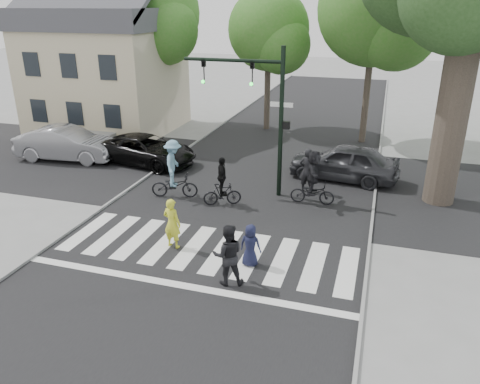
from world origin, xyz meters
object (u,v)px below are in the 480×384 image
at_px(cyclist_mid, 222,186).
at_px(car_grey, 344,162).
at_px(traffic_signal, 261,101).
at_px(car_silver, 67,144).
at_px(car_suv, 146,150).
at_px(pedestrian_woman, 172,223).
at_px(cyclist_left, 174,173).
at_px(cyclist_right, 313,180).
at_px(pedestrian_adult, 228,255).
at_px(pedestrian_child, 250,245).

relative_size(cyclist_mid, car_grey, 0.41).
relative_size(traffic_signal, car_silver, 1.18).
height_order(traffic_signal, car_silver, traffic_signal).
bearing_deg(car_silver, car_suv, -87.90).
distance_m(traffic_signal, pedestrian_woman, 6.35).
bearing_deg(car_silver, cyclist_left, -118.30).
distance_m(cyclist_mid, cyclist_right, 3.59).
relative_size(pedestrian_adult, cyclist_left, 0.76).
distance_m(cyclist_left, cyclist_right, 5.61).
height_order(pedestrian_woman, car_suv, pedestrian_woman).
distance_m(pedestrian_adult, car_grey, 9.86).
relative_size(pedestrian_woman, cyclist_right, 0.78).
relative_size(cyclist_right, car_suv, 0.43).
xyz_separation_m(traffic_signal, cyclist_left, (-3.21, -1.44, -2.85)).
bearing_deg(car_silver, pedestrian_woman, -133.64).
relative_size(cyclist_left, cyclist_mid, 1.23).
distance_m(cyclist_mid, car_silver, 9.92).
distance_m(pedestrian_child, cyclist_left, 6.20).
distance_m(pedestrian_adult, cyclist_mid, 5.63).
height_order(pedestrian_adult, cyclist_mid, cyclist_mid).
bearing_deg(pedestrian_child, cyclist_right, -98.74).
height_order(cyclist_right, car_suv, cyclist_right).
relative_size(cyclist_left, cyclist_right, 1.10).
height_order(pedestrian_adult, car_silver, pedestrian_adult).
distance_m(cyclist_right, car_grey, 3.29).
bearing_deg(pedestrian_child, car_suv, -43.29).
relative_size(cyclist_left, car_silver, 0.48).
bearing_deg(pedestrian_adult, car_suv, -71.44).
height_order(pedestrian_woman, car_grey, pedestrian_woman).
bearing_deg(cyclist_right, traffic_signal, 169.08).
height_order(cyclist_mid, car_silver, cyclist_mid).
height_order(pedestrian_woman, pedestrian_child, pedestrian_woman).
xyz_separation_m(pedestrian_adult, car_suv, (-7.28, 8.98, -0.21)).
bearing_deg(cyclist_left, car_suv, 131.53).
bearing_deg(traffic_signal, pedestrian_woman, -105.43).
xyz_separation_m(pedestrian_adult, car_silver, (-11.42, 8.37, -0.08)).
bearing_deg(cyclist_right, cyclist_left, -169.75).
bearing_deg(pedestrian_woman, car_suv, -46.66).
height_order(pedestrian_child, cyclist_left, cyclist_left).
bearing_deg(pedestrian_woman, pedestrian_child, -177.14).
bearing_deg(pedestrian_child, pedestrian_adult, 76.55).
bearing_deg(cyclist_right, pedestrian_child, -101.26).
xyz_separation_m(cyclist_left, car_silver, (-7.28, 2.94, -0.21)).
bearing_deg(cyclist_left, pedestrian_woman, -66.22).
relative_size(traffic_signal, pedestrian_child, 4.45).
bearing_deg(pedestrian_child, cyclist_left, -41.25).
xyz_separation_m(pedestrian_woman, pedestrian_adult, (2.41, -1.50, 0.06)).
bearing_deg(cyclist_mid, car_silver, 161.73).
bearing_deg(cyclist_left, pedestrian_child, -43.78).
height_order(traffic_signal, cyclist_right, traffic_signal).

